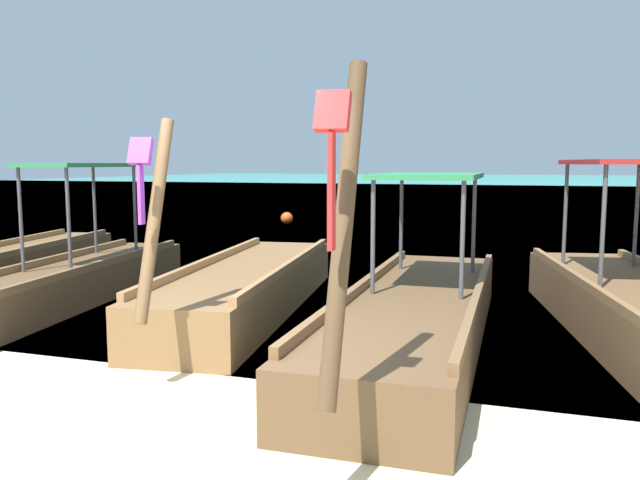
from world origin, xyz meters
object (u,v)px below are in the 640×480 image
at_px(longtail_boat_red_ribbon, 417,314).
at_px(longtail_boat_turquoise_ribbon, 637,308).
at_px(longtail_boat_green_ribbon, 4,265).
at_px(mooring_buoy_near, 287,218).
at_px(longtail_boat_blue_ribbon, 55,285).
at_px(longtail_boat_violet_ribbon, 249,287).

xyz_separation_m(longtail_boat_red_ribbon, longtail_boat_turquoise_ribbon, (2.39, 0.96, 0.03)).
height_order(longtail_boat_green_ribbon, mooring_buoy_near, longtail_boat_green_ribbon).
bearing_deg(longtail_boat_green_ribbon, longtail_boat_blue_ribbon, -32.61).
distance_m(longtail_boat_violet_ribbon, mooring_buoy_near, 12.81).
bearing_deg(longtail_boat_red_ribbon, longtail_boat_violet_ribbon, 158.58).
relative_size(longtail_boat_blue_ribbon, longtail_boat_violet_ribbon, 1.14).
distance_m(longtail_boat_blue_ribbon, longtail_boat_red_ribbon, 5.19).
relative_size(longtail_boat_blue_ribbon, longtail_boat_turquoise_ribbon, 1.14).
relative_size(longtail_boat_red_ribbon, longtail_boat_turquoise_ribbon, 1.09).
bearing_deg(longtail_boat_turquoise_ribbon, longtail_boat_blue_ribbon, -174.72).
distance_m(longtail_boat_blue_ribbon, mooring_buoy_near, 12.95).
xyz_separation_m(longtail_boat_violet_ribbon, mooring_buoy_near, (-4.05, 12.15, -0.12)).
distance_m(longtail_boat_green_ribbon, mooring_buoy_near, 11.41).
relative_size(longtail_boat_blue_ribbon, mooring_buoy_near, 17.01).
relative_size(longtail_boat_green_ribbon, longtail_boat_turquoise_ribbon, 1.11).
bearing_deg(longtail_boat_red_ribbon, longtail_boat_green_ribbon, 166.81).
distance_m(longtail_boat_green_ribbon, longtail_boat_violet_ribbon, 5.08).
bearing_deg(longtail_boat_violet_ribbon, longtail_boat_red_ribbon, -21.42).
bearing_deg(longtail_boat_green_ribbon, longtail_boat_violet_ribbon, -8.81).
relative_size(longtail_boat_green_ribbon, longtail_boat_red_ribbon, 1.02).
bearing_deg(longtail_boat_blue_ribbon, mooring_buoy_near, 96.18).
relative_size(longtail_boat_violet_ribbon, longtail_boat_red_ribbon, 0.92).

